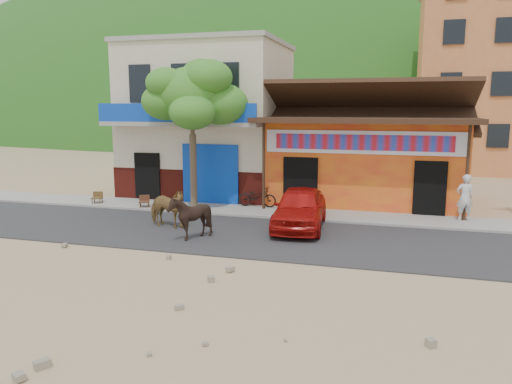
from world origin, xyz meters
TOP-DOWN VIEW (x-y plane):
  - ground at (0.00, 0.00)m, footprint 120.00×120.00m
  - road at (0.00, 2.50)m, footprint 60.00×5.00m
  - sidewalk at (0.00, 6.00)m, footprint 60.00×2.00m
  - dance_club at (2.00, 10.00)m, footprint 8.00×6.00m
  - cafe_building at (-5.50, 10.00)m, footprint 7.00×6.00m
  - apartment_front at (9.00, 24.00)m, footprint 9.00×9.00m
  - hillside at (0.00, 70.00)m, footprint 100.00×40.00m
  - tree at (-4.60, 5.80)m, footprint 3.00×3.00m
  - cow_tan at (-4.31, 2.70)m, footprint 1.77×1.08m
  - cow_dark at (-2.90, 1.48)m, footprint 1.57×1.47m
  - red_car at (0.17, 3.93)m, footprint 1.99×4.28m
  - scooter at (-2.15, 6.68)m, footprint 1.63×0.60m
  - pedestrian at (5.78, 6.32)m, footprint 0.70×0.55m
  - cafe_chair_left at (-9.00, 5.55)m, footprint 0.52×0.52m
  - cafe_chair_right at (-6.63, 5.35)m, footprint 0.55×0.55m

SIDE VIEW (x-z plane):
  - ground at x=0.00m, z-range 0.00..0.00m
  - road at x=0.00m, z-range 0.00..0.04m
  - sidewalk at x=0.00m, z-range 0.00..0.12m
  - scooter at x=-2.15m, z-range 0.12..0.97m
  - cafe_chair_left at x=-9.00m, z-range 0.12..1.01m
  - cafe_chair_right at x=-6.63m, z-range 0.12..1.01m
  - cow_tan at x=-4.31m, z-range 0.04..1.44m
  - red_car at x=0.17m, z-range 0.04..1.46m
  - cow_dark at x=-2.90m, z-range 0.04..1.48m
  - pedestrian at x=5.78m, z-range 0.12..1.83m
  - dance_club at x=2.00m, z-range 0.00..3.60m
  - tree at x=-4.60m, z-range 0.12..6.12m
  - cafe_building at x=-5.50m, z-range 0.00..7.00m
  - apartment_front at x=9.00m, z-range 0.00..12.00m
  - hillside at x=0.00m, z-range 0.00..24.00m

